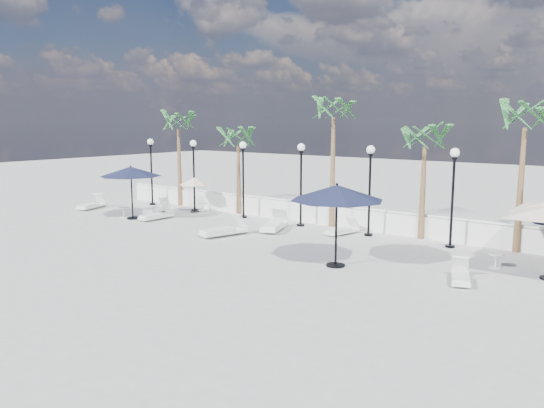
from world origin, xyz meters
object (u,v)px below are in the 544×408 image
Objects in this scene: lounger_2 at (156,215)px; parasol_navy_mid at (337,193)px; parasol_navy_left at (131,172)px; parasol_cream_small at (194,182)px; lounger_4 at (224,230)px; lounger_6 at (460,276)px; lounger_0 at (91,205)px; lounger_5 at (274,224)px; lounger_1 at (157,208)px; lounger_3 at (342,230)px.

parasol_navy_mid reaches higher than lounger_2.
parasol_navy_left reaches higher than parasol_cream_small.
lounger_6 is (10.14, -0.46, -0.06)m from lounger_4.
lounger_4 is at bearing -22.26° from lounger_0.
parasol_navy_left is (-7.36, -2.04, 2.09)m from lounger_5.
lounger_3 is at bearing -10.04° from lounger_1.
lounger_6 is (6.29, -3.78, -0.01)m from lounger_3.
lounger_3 is 10.88m from parasol_navy_left.
lounger_6 is at bearing -37.07° from lounger_5.
lounger_6 is 0.54× the size of parasol_navy_mid.
parasol_navy_mid reaches higher than lounger_1.
lounger_2 is 11.85m from parasol_navy_mid.
lounger_2 is at bearing 172.42° from lounger_5.
lounger_6 is at bearing -3.54° from lounger_2.
lounger_2 is at bearing 155.82° from lounger_6.
lounger_1 is at bearing 151.74° from lounger_6.
lounger_0 is 0.65× the size of parasol_navy_left.
lounger_0 is at bearing 172.89° from parasol_navy_left.
parasol_navy_left is (0.42, -1.92, 2.13)m from lounger_1.
lounger_5 is at bearing 144.00° from lounger_6.
lounger_1 is 1.06× the size of lounger_2.
parasol_navy_left is 0.96× the size of parasol_navy_mid.
parasol_navy_left is at bearing 158.14° from lounger_6.
lounger_4 is at bearing -33.85° from lounger_1.
lounger_5 reaches higher than lounger_0.
lounger_0 is 0.63× the size of parasol_navy_mid.
lounger_6 is 0.88× the size of parasol_cream_small.
lounger_0 reaches higher than lounger_2.
lounger_5 is (1.02, 2.22, 0.01)m from lounger_4.
parasol_navy_left is 12.64m from parasol_navy_mid.
parasol_navy_left is at bearing -165.12° from lounger_4.
lounger_0 is at bearing 166.64° from lounger_5.
parasol_navy_left reaches higher than lounger_2.
lounger_2 is 0.81× the size of lounger_5.
lounger_3 is at bearing 17.06° from parasol_navy_left.
parasol_navy_left is at bearing -94.31° from lounger_1.
parasol_navy_left is 3.53m from parasol_cream_small.
lounger_2 is 1.03× the size of lounger_3.
lounger_1 is 1.09× the size of lounger_3.
lounger_1 is 7.78m from lounger_5.
lounger_5 reaches higher than lounger_1.
lounger_6 is at bearing -25.18° from lounger_1.
lounger_0 is 1.02× the size of lounger_1.
parasol_cream_small is (-0.09, 2.73, 1.42)m from lounger_2.
lounger_6 is at bearing 11.00° from parasol_navy_mid.
lounger_4 is at bearing 168.84° from parasol_navy_mid.
lounger_2 is 2.47m from parasol_navy_left.
parasol_cream_small reaches higher than lounger_6.
lounger_3 reaches higher than lounger_6.
lounger_2 is 3.07m from parasol_cream_small.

